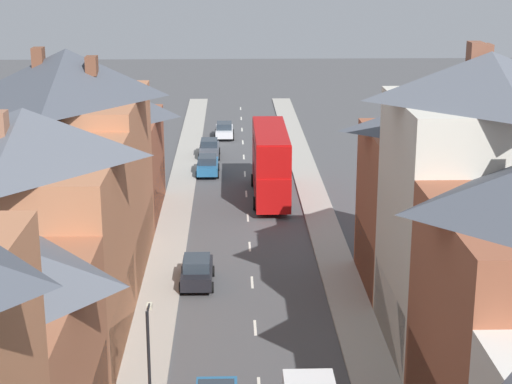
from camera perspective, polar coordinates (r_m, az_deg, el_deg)
The scene contains 10 objects.
pavement_left at distance 56.33m, azimuth -5.67°, elevation -2.94°, with size 2.20×104.00×0.14m, color #A8A399.
pavement_right at distance 56.53m, azimuth 4.72°, elevation -2.85°, with size 2.20×104.00×0.14m, color #A8A399.
centre_line_dashes at distance 54.33m, azimuth -0.42°, elevation -3.66°, with size 0.14×97.80×0.01m.
terrace_row_left at distance 34.95m, azimuth -16.70°, elevation -5.41°, with size 8.00×61.82×14.23m.
double_decker_bus_lead at distance 63.93m, azimuth 0.96°, elevation 2.01°, with size 2.74×10.80×5.30m.
car_near_silver at distance 85.00m, azimuth -2.13°, elevation 4.15°, with size 1.90×4.06×1.59m.
car_parked_left_a at distance 48.22m, azimuth -3.95°, elevation -5.27°, with size 1.90×3.95×1.66m.
car_parked_right_a at distance 77.10m, azimuth -3.13°, elevation 2.93°, with size 1.90×3.84×1.70m.
car_mid_black at distance 71.24m, azimuth -3.24°, elevation 1.81°, with size 1.90×4.09×1.63m.
street_lamp at distance 32.88m, azimuth -7.12°, elevation -11.41°, with size 0.20×1.12×5.50m.
Camera 1 is at (-1.11, -15.13, 18.35)m, focal length 60.00 mm.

